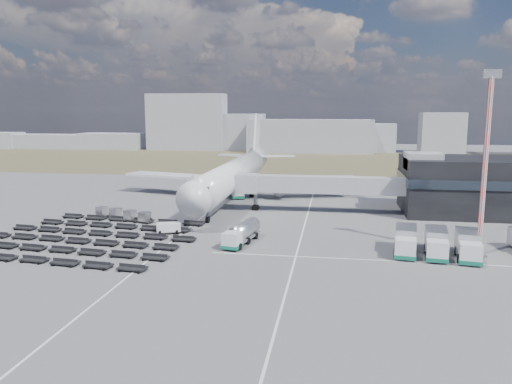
# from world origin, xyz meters

# --- Properties ---
(ground) EXTENTS (420.00, 420.00, 0.00)m
(ground) POSITION_xyz_m (0.00, 0.00, 0.00)
(ground) COLOR #565659
(ground) RESTS_ON ground
(grass_strip) EXTENTS (420.00, 90.00, 0.01)m
(grass_strip) POSITION_xyz_m (0.00, 110.00, 0.01)
(grass_strip) COLOR #4A422C
(grass_strip) RESTS_ON ground
(lane_markings) EXTENTS (47.12, 110.00, 0.01)m
(lane_markings) POSITION_xyz_m (9.77, 3.00, 0.01)
(lane_markings) COLOR silver
(lane_markings) RESTS_ON ground
(terminal) EXTENTS (30.40, 16.40, 11.00)m
(terminal) POSITION_xyz_m (47.77, 23.96, 5.25)
(terminal) COLOR black
(terminal) RESTS_ON ground
(jet_bridge) EXTENTS (30.30, 3.80, 7.05)m
(jet_bridge) POSITION_xyz_m (15.90, 20.42, 5.05)
(jet_bridge) COLOR #939399
(jet_bridge) RESTS_ON ground
(airliner) EXTENTS (51.59, 64.53, 17.62)m
(airliner) POSITION_xyz_m (0.00, 32.38, 5.29)
(airliner) COLOR silver
(airliner) RESTS_ON ground
(skyline) EXTENTS (315.62, 22.27, 25.63)m
(skyline) POSITION_xyz_m (11.42, 151.95, 8.17)
(skyline) COLOR #9799A4
(skyline) RESTS_ON ground
(fuel_tanker) EXTENTS (4.07, 9.37, 2.94)m
(fuel_tanker) POSITION_xyz_m (7.99, -2.89, 1.47)
(fuel_tanker) COLOR silver
(fuel_tanker) RESTS_ON ground
(pushback_tug) EXTENTS (4.03, 3.09, 1.58)m
(pushback_tug) POSITION_xyz_m (-4.00, 1.02, 0.79)
(pushback_tug) COLOR silver
(pushback_tug) RESTS_ON ground
(catering_truck) EXTENTS (4.15, 7.26, 3.13)m
(catering_truck) POSITION_xyz_m (0.25, 33.50, 1.60)
(catering_truck) COLOR silver
(catering_truck) RESTS_ON ground
(service_trucks_near) EXTENTS (11.11, 8.98, 3.09)m
(service_trucks_near) POSITION_xyz_m (33.67, -4.92, 1.68)
(service_trucks_near) COLOR silver
(service_trucks_near) RESTS_ON ground
(uld_row) EXTENTS (11.88, 5.30, 1.66)m
(uld_row) POSITION_xyz_m (-14.68, 8.58, 0.99)
(uld_row) COLOR black
(uld_row) RESTS_ON ground
(baggage_dollies) EXTENTS (32.36, 27.51, 0.80)m
(baggage_dollies) POSITION_xyz_m (-14.57, -4.33, 0.40)
(baggage_dollies) COLOR black
(baggage_dollies) RESTS_ON ground
(floodlight_mast) EXTENTS (2.19, 1.80, 23.35)m
(floodlight_mast) POSITION_xyz_m (39.18, -3.71, 11.70)
(floodlight_mast) COLOR #A9201B
(floodlight_mast) RESTS_ON ground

